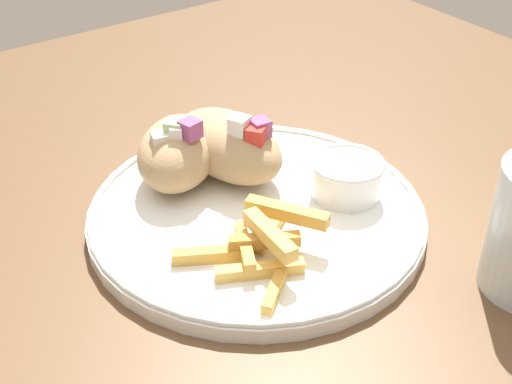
% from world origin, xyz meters
% --- Properties ---
extents(table, '(1.13, 1.13, 0.71)m').
position_xyz_m(table, '(0.00, 0.00, 0.63)').
color(table, brown).
rests_on(table, ground_plane).
extents(plate, '(0.32, 0.32, 0.02)m').
position_xyz_m(plate, '(-0.03, -0.00, 0.72)').
color(plate, white).
rests_on(plate, table).
extents(pita_sandwich_near, '(0.13, 0.13, 0.07)m').
position_xyz_m(pita_sandwich_near, '(-0.11, -0.03, 0.76)').
color(pita_sandwich_near, tan).
rests_on(pita_sandwich_near, plate).
extents(pita_sandwich_far, '(0.14, 0.09, 0.07)m').
position_xyz_m(pita_sandwich_far, '(-0.10, 0.02, 0.76)').
color(pita_sandwich_far, tan).
rests_on(pita_sandwich_far, plate).
extents(fries_pile, '(0.11, 0.12, 0.04)m').
position_xyz_m(fries_pile, '(0.03, -0.04, 0.74)').
color(fries_pile, '#E5B251').
rests_on(fries_pile, plate).
extents(sauce_ramekin, '(0.07, 0.07, 0.04)m').
position_xyz_m(sauce_ramekin, '(-0.00, 0.09, 0.75)').
color(sauce_ramekin, white).
rests_on(sauce_ramekin, plate).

